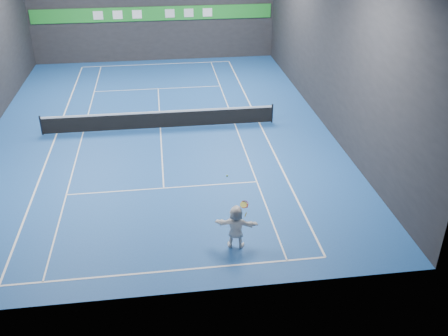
{
  "coord_description": "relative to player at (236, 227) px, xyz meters",
  "views": [
    {
      "loc": [
        0.11,
        -25.12,
        11.13
      ],
      "look_at": [
        2.47,
        -7.66,
        1.5
      ],
      "focal_mm": 40.0,
      "sensor_mm": 36.0,
      "label": 1
    }
  ],
  "objects": [
    {
      "name": "sideline_singles_right",
      "position": [
        1.64,
        10.82,
        -0.84
      ],
      "size": [
        0.06,
        23.78,
        0.01
      ],
      "primitive_type": "cube",
      "color": "white",
      "rests_on": "ground"
    },
    {
      "name": "tennis_racket",
      "position": [
        0.3,
        0.05,
        0.83
      ],
      "size": [
        0.4,
        0.36,
        0.67
      ],
      "color": "#B61317",
      "rests_on": "player"
    },
    {
      "name": "baseline_near",
      "position": [
        -2.47,
        -1.07,
        -0.84
      ],
      "size": [
        10.98,
        0.08,
        0.01
      ],
      "primitive_type": "cube",
      "color": "white",
      "rests_on": "ground"
    },
    {
      "name": "baseline_far",
      "position": [
        -2.47,
        22.71,
        -0.84
      ],
      "size": [
        10.98,
        0.08,
        0.01
      ],
      "primitive_type": "cube",
      "color": "white",
      "rests_on": "ground"
    },
    {
      "name": "player",
      "position": [
        0.0,
        0.0,
        0.0
      ],
      "size": [
        1.64,
        0.86,
        1.68
      ],
      "primitive_type": "imported",
      "rotation": [
        0.0,
        0.0,
        2.9
      ],
      "color": "white",
      "rests_on": "ground"
    },
    {
      "name": "service_line_far",
      "position": [
        -2.47,
        17.22,
        -0.84
      ],
      "size": [
        8.23,
        0.06,
        0.01
      ],
      "primitive_type": "cube",
      "color": "white",
      "rests_on": "ground"
    },
    {
      "name": "tennis_net",
      "position": [
        -2.47,
        10.82,
        -0.3
      ],
      "size": [
        12.5,
        0.1,
        1.07
      ],
      "color": "black",
      "rests_on": "ground"
    },
    {
      "name": "sideline_doubles_left",
      "position": [
        -7.96,
        10.82,
        -0.84
      ],
      "size": [
        0.08,
        23.78,
        0.01
      ],
      "primitive_type": "cube",
      "color": "white",
      "rests_on": "ground"
    },
    {
      "name": "center_service_line",
      "position": [
        -2.47,
        10.82,
        -0.84
      ],
      "size": [
        0.06,
        12.8,
        0.01
      ],
      "primitive_type": "cube",
      "color": "white",
      "rests_on": "ground"
    },
    {
      "name": "ground",
      "position": [
        -2.47,
        10.82,
        -0.84
      ],
      "size": [
        26.0,
        26.0,
        0.0
      ],
      "primitive_type": "plane",
      "color": "#1B4A95",
      "rests_on": "ground"
    },
    {
      "name": "sideline_singles_left",
      "position": [
        -6.58,
        10.82,
        -0.84
      ],
      "size": [
        0.06,
        23.78,
        0.01
      ],
      "primitive_type": "cube",
      "color": "white",
      "rests_on": "ground"
    },
    {
      "name": "tennis_ball",
      "position": [
        -0.29,
        0.22,
        1.97
      ],
      "size": [
        0.07,
        0.07,
        0.07
      ],
      "primitive_type": "sphere",
      "color": "#B9EA27",
      "rests_on": "player"
    },
    {
      "name": "wall_front",
      "position": [
        -2.47,
        -2.18,
        3.66
      ],
      "size": [
        18.0,
        0.1,
        9.0
      ],
      "primitive_type": "cube",
      "color": "#232325",
      "rests_on": "ground"
    },
    {
      "name": "service_line_near",
      "position": [
        -2.47,
        4.42,
        -0.84
      ],
      "size": [
        8.23,
        0.06,
        0.01
      ],
      "primitive_type": "cube",
      "color": "white",
      "rests_on": "ground"
    },
    {
      "name": "sponsor_banner",
      "position": [
        -2.47,
        23.76,
        2.66
      ],
      "size": [
        17.64,
        0.11,
        1.0
      ],
      "color": "green",
      "rests_on": "wall_back"
    },
    {
      "name": "wall_right",
      "position": [
        6.53,
        10.82,
        3.66
      ],
      "size": [
        0.1,
        26.0,
        9.0
      ],
      "primitive_type": "cube",
      "color": "#232325",
      "rests_on": "ground"
    },
    {
      "name": "sideline_doubles_right",
      "position": [
        3.02,
        10.82,
        -0.84
      ],
      "size": [
        0.08,
        23.78,
        0.01
      ],
      "primitive_type": "cube",
      "color": "white",
      "rests_on": "ground"
    }
  ]
}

